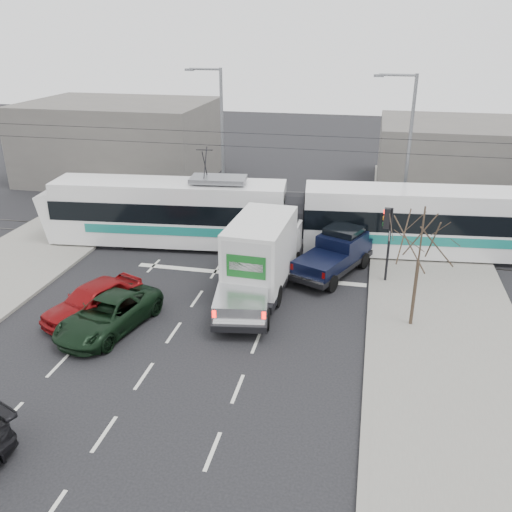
% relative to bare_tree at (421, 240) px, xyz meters
% --- Properties ---
extents(ground, '(120.00, 120.00, 0.00)m').
position_rel_bare_tree_xyz_m(ground, '(-7.60, -2.50, -3.79)').
color(ground, black).
rests_on(ground, ground).
extents(sidewalk_right, '(6.00, 60.00, 0.15)m').
position_rel_bare_tree_xyz_m(sidewalk_right, '(1.40, -2.50, -3.72)').
color(sidewalk_right, gray).
rests_on(sidewalk_right, ground).
extents(rails, '(60.00, 1.60, 0.03)m').
position_rel_bare_tree_xyz_m(rails, '(-7.60, 7.50, -3.78)').
color(rails, '#33302D').
rests_on(rails, ground).
extents(building_left, '(14.00, 10.00, 6.00)m').
position_rel_bare_tree_xyz_m(building_left, '(-21.60, 19.50, -0.79)').
color(building_left, '#615D58').
rests_on(building_left, ground).
extents(building_right, '(12.00, 10.00, 5.00)m').
position_rel_bare_tree_xyz_m(building_right, '(4.40, 21.50, -1.29)').
color(building_right, '#615D58').
rests_on(building_right, ground).
extents(bare_tree, '(2.40, 2.40, 5.00)m').
position_rel_bare_tree_xyz_m(bare_tree, '(0.00, 0.00, 0.00)').
color(bare_tree, '#47382B').
rests_on(bare_tree, ground).
extents(traffic_signal, '(0.44, 0.44, 3.60)m').
position_rel_bare_tree_xyz_m(traffic_signal, '(-1.13, 4.00, -1.05)').
color(traffic_signal, black).
rests_on(traffic_signal, ground).
extents(street_lamp_near, '(2.38, 0.25, 9.00)m').
position_rel_bare_tree_xyz_m(street_lamp_near, '(-0.29, 11.50, 1.32)').
color(street_lamp_near, slate).
rests_on(street_lamp_near, ground).
extents(street_lamp_far, '(2.38, 0.25, 9.00)m').
position_rel_bare_tree_xyz_m(street_lamp_far, '(-11.79, 13.50, 1.32)').
color(street_lamp_far, slate).
rests_on(street_lamp_far, ground).
extents(catenary, '(60.00, 0.20, 7.00)m').
position_rel_bare_tree_xyz_m(catenary, '(-7.60, 7.50, 0.09)').
color(catenary, black).
rests_on(catenary, ground).
extents(tram, '(26.52, 5.32, 5.39)m').
position_rel_bare_tree_xyz_m(tram, '(-5.95, 7.24, -1.88)').
color(tram, white).
rests_on(tram, ground).
extents(silver_pickup, '(3.13, 6.62, 2.31)m').
position_rel_bare_tree_xyz_m(silver_pickup, '(-7.11, 0.79, -2.64)').
color(silver_pickup, black).
rests_on(silver_pickup, ground).
extents(box_truck, '(2.73, 7.07, 3.48)m').
position_rel_bare_tree_xyz_m(box_truck, '(-6.62, 2.49, -2.07)').
color(box_truck, black).
rests_on(box_truck, ground).
extents(navy_pickup, '(3.83, 5.50, 2.19)m').
position_rel_bare_tree_xyz_m(navy_pickup, '(-3.43, 4.68, -2.71)').
color(navy_pickup, black).
rests_on(navy_pickup, ground).
extents(green_car, '(3.31, 5.32, 1.37)m').
position_rel_bare_tree_xyz_m(green_car, '(-11.91, -2.76, -3.11)').
color(green_car, black).
rests_on(green_car, ground).
extents(red_car, '(3.46, 4.88, 1.54)m').
position_rel_bare_tree_xyz_m(red_car, '(-12.99, -1.96, -3.02)').
color(red_car, maroon).
rests_on(red_car, ground).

